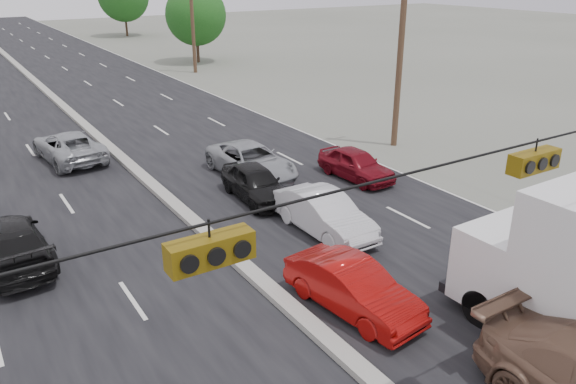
{
  "coord_description": "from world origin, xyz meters",
  "views": [
    {
      "loc": [
        -6.83,
        -5.36,
        8.51
      ],
      "look_at": [
        1.55,
        7.85,
        2.2
      ],
      "focal_mm": 35.0,
      "sensor_mm": 36.0,
      "label": 1
    }
  ],
  "objects_px": {
    "queue_car_b": "(324,214)",
    "queue_car_e": "(356,164)",
    "utility_pole_right_b": "(401,43)",
    "queue_car_a": "(256,183)",
    "oncoming_near": "(9,243)",
    "queue_car_c": "(251,161)",
    "tree_right_mid": "(196,15)",
    "oncoming_far": "(69,147)",
    "red_sedan": "(353,288)",
    "utility_pole_right_c": "(192,10)"
  },
  "relations": [
    {
      "from": "utility_pole_right_c",
      "to": "queue_car_a",
      "type": "height_order",
      "value": "utility_pole_right_c"
    },
    {
      "from": "queue_car_c",
      "to": "oncoming_far",
      "type": "xyz_separation_m",
      "value": [
        -6.16,
        6.46,
        -0.0
      ]
    },
    {
      "from": "utility_pole_right_b",
      "to": "queue_car_a",
      "type": "distance_m",
      "value": 10.78
    },
    {
      "from": "queue_car_a",
      "to": "queue_car_b",
      "type": "bearing_deg",
      "value": -78.92
    },
    {
      "from": "queue_car_e",
      "to": "utility_pole_right_b",
      "type": "bearing_deg",
      "value": 28.07
    },
    {
      "from": "utility_pole_right_c",
      "to": "oncoming_far",
      "type": "height_order",
      "value": "utility_pole_right_c"
    },
    {
      "from": "utility_pole_right_b",
      "to": "red_sedan",
      "type": "xyz_separation_m",
      "value": [
        -11.1,
        -10.56,
        -4.43
      ]
    },
    {
      "from": "utility_pole_right_c",
      "to": "oncoming_near",
      "type": "relative_size",
      "value": 2.06
    },
    {
      "from": "utility_pole_right_b",
      "to": "oncoming_near",
      "type": "relative_size",
      "value": 2.06
    },
    {
      "from": "utility_pole_right_c",
      "to": "red_sedan",
      "type": "xyz_separation_m",
      "value": [
        -11.1,
        -35.56,
        -4.43
      ]
    },
    {
      "from": "oncoming_far",
      "to": "utility_pole_right_b",
      "type": "bearing_deg",
      "value": 151.16
    },
    {
      "from": "queue_car_e",
      "to": "queue_car_c",
      "type": "bearing_deg",
      "value": 141.7
    },
    {
      "from": "queue_car_a",
      "to": "oncoming_far",
      "type": "bearing_deg",
      "value": 123.55
    },
    {
      "from": "queue_car_c",
      "to": "queue_car_e",
      "type": "distance_m",
      "value": 4.5
    },
    {
      "from": "queue_car_b",
      "to": "queue_car_e",
      "type": "bearing_deg",
      "value": 39.52
    },
    {
      "from": "tree_right_mid",
      "to": "red_sedan",
      "type": "xyz_separation_m",
      "value": [
        -13.6,
        -40.56,
        -3.66
      ]
    },
    {
      "from": "tree_right_mid",
      "to": "queue_car_a",
      "type": "relative_size",
      "value": 1.79
    },
    {
      "from": "queue_car_a",
      "to": "oncoming_near",
      "type": "relative_size",
      "value": 0.82
    },
    {
      "from": "utility_pole_right_c",
      "to": "queue_car_b",
      "type": "relative_size",
      "value": 2.33
    },
    {
      "from": "tree_right_mid",
      "to": "queue_car_c",
      "type": "relative_size",
      "value": 1.43
    },
    {
      "from": "red_sedan",
      "to": "oncoming_far",
      "type": "distance_m",
      "value": 17.2
    },
    {
      "from": "queue_car_b",
      "to": "oncoming_near",
      "type": "height_order",
      "value": "queue_car_b"
    },
    {
      "from": "utility_pole_right_b",
      "to": "tree_right_mid",
      "type": "bearing_deg",
      "value": 85.24
    },
    {
      "from": "queue_car_b",
      "to": "queue_car_e",
      "type": "height_order",
      "value": "queue_car_b"
    },
    {
      "from": "tree_right_mid",
      "to": "oncoming_far",
      "type": "height_order",
      "value": "tree_right_mid"
    },
    {
      "from": "red_sedan",
      "to": "queue_car_c",
      "type": "height_order",
      "value": "queue_car_c"
    },
    {
      "from": "red_sedan",
      "to": "queue_car_a",
      "type": "bearing_deg",
      "value": 71.45
    },
    {
      "from": "queue_car_e",
      "to": "oncoming_far",
      "type": "distance_m",
      "value": 13.38
    },
    {
      "from": "queue_car_e",
      "to": "red_sedan",
      "type": "bearing_deg",
      "value": -131.71
    },
    {
      "from": "utility_pole_right_b",
      "to": "tree_right_mid",
      "type": "xyz_separation_m",
      "value": [
        2.5,
        30.0,
        -0.77
      ]
    },
    {
      "from": "queue_car_a",
      "to": "queue_car_c",
      "type": "relative_size",
      "value": 0.8
    },
    {
      "from": "queue_car_c",
      "to": "queue_car_e",
      "type": "bearing_deg",
      "value": -37.26
    },
    {
      "from": "utility_pole_right_b",
      "to": "queue_car_e",
      "type": "xyz_separation_m",
      "value": [
        -4.75,
        -2.8,
        -4.46
      ]
    },
    {
      "from": "utility_pole_right_b",
      "to": "queue_car_b",
      "type": "relative_size",
      "value": 2.33
    },
    {
      "from": "queue_car_a",
      "to": "queue_car_c",
      "type": "xyz_separation_m",
      "value": [
        1.1,
        2.36,
        0.01
      ]
    },
    {
      "from": "red_sedan",
      "to": "queue_car_c",
      "type": "relative_size",
      "value": 0.82
    },
    {
      "from": "queue_car_e",
      "to": "oncoming_near",
      "type": "xyz_separation_m",
      "value": [
        -13.59,
        -0.21,
        0.05
      ]
    },
    {
      "from": "utility_pole_right_c",
      "to": "oncoming_near",
      "type": "height_order",
      "value": "utility_pole_right_c"
    },
    {
      "from": "tree_right_mid",
      "to": "red_sedan",
      "type": "height_order",
      "value": "tree_right_mid"
    },
    {
      "from": "oncoming_far",
      "to": "queue_car_b",
      "type": "bearing_deg",
      "value": 108.24
    },
    {
      "from": "red_sedan",
      "to": "queue_car_b",
      "type": "bearing_deg",
      "value": 56.03
    },
    {
      "from": "utility_pole_right_c",
      "to": "queue_car_a",
      "type": "bearing_deg",
      "value": -109.04
    },
    {
      "from": "utility_pole_right_b",
      "to": "tree_right_mid",
      "type": "height_order",
      "value": "utility_pole_right_b"
    },
    {
      "from": "oncoming_near",
      "to": "queue_car_b",
      "type": "bearing_deg",
      "value": 156.95
    },
    {
      "from": "queue_car_c",
      "to": "oncoming_near",
      "type": "relative_size",
      "value": 1.03
    },
    {
      "from": "oncoming_far",
      "to": "tree_right_mid",
      "type": "bearing_deg",
      "value": -131.21
    },
    {
      "from": "tree_right_mid",
      "to": "queue_car_e",
      "type": "relative_size",
      "value": 1.87
    },
    {
      "from": "queue_car_c",
      "to": "utility_pole_right_b",
      "type": "bearing_deg",
      "value": -0.28
    },
    {
      "from": "oncoming_far",
      "to": "utility_pole_right_c",
      "type": "bearing_deg",
      "value": -133.36
    },
    {
      "from": "queue_car_b",
      "to": "oncoming_near",
      "type": "relative_size",
      "value": 0.88
    }
  ]
}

